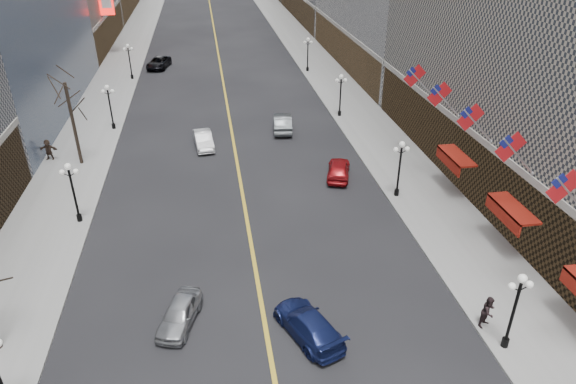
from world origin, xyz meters
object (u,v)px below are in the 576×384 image
object	(u,v)px
streetlamp_east_1	(400,163)
streetlamp_east_2	(341,91)
streetlamp_west_2	(110,102)
streetlamp_east_0	(516,304)
car_nb_far	(159,63)
car_nb_near	(179,314)
car_nb_mid	(204,140)
car_sb_mid	(339,169)
streetlamp_east_3	(308,51)
car_sb_near	(308,324)
streetlamp_west_1	(72,187)
streetlamp_west_3	(129,58)
car_sb_far	(283,123)

from	to	relation	value
streetlamp_east_1	streetlamp_east_2	distance (m)	18.00
streetlamp_west_2	streetlamp_east_2	bearing A→B (deg)	0.00
streetlamp_east_0	car_nb_far	xyz separation A→B (m)	(-20.44, 57.34, -2.14)
streetlamp_east_0	streetlamp_west_2	world-z (taller)	same
streetlamp_east_2	streetlamp_west_2	distance (m)	23.60
car_nb_near	car_nb_mid	distance (m)	23.72
car_sb_mid	streetlamp_west_2	bearing A→B (deg)	-18.01
streetlamp_east_1	car_nb_near	xyz separation A→B (m)	(-16.29, -11.56, -2.22)
streetlamp_east_3	streetlamp_west_2	xyz separation A→B (m)	(-23.60, -18.00, 0.00)
car_sb_mid	car_nb_mid	bearing A→B (deg)	-19.36
streetlamp_west_2	car_sb_near	world-z (taller)	streetlamp_west_2
streetlamp_east_0	streetlamp_east_1	size ratio (longest dim) A/B	1.00
streetlamp_east_1	car_nb_far	world-z (taller)	streetlamp_east_1
streetlamp_west_1	car_sb_near	bearing A→B (deg)	-44.03
streetlamp_east_2	car_nb_far	size ratio (longest dim) A/B	0.83
streetlamp_west_3	car_nb_near	world-z (taller)	streetlamp_west_3
streetlamp_east_0	streetlamp_east_2	size ratio (longest dim) A/B	1.00
streetlamp_east_1	streetlamp_east_3	bearing A→B (deg)	90.00
streetlamp_east_1	car_nb_mid	xyz separation A→B (m)	(-14.62, 12.10, -2.17)
streetlamp_west_3	car_sb_mid	xyz separation A→B (m)	(19.97, -31.98, -2.14)
streetlamp_east_0	car_sb_mid	size ratio (longest dim) A/B	1.01
streetlamp_east_2	streetlamp_west_2	size ratio (longest dim) A/B	1.00
streetlamp_east_1	streetlamp_west_3	bearing A→B (deg)	123.25
streetlamp_east_2	car_nb_near	size ratio (longest dim) A/B	1.13
streetlamp_east_0	car_nb_far	world-z (taller)	streetlamp_east_0
streetlamp_west_2	streetlamp_east_3	bearing A→B (deg)	37.33
streetlamp_east_3	car_sb_near	distance (m)	50.46
streetlamp_east_2	streetlamp_east_0	bearing A→B (deg)	-90.00
streetlamp_east_1	streetlamp_east_0	bearing A→B (deg)	-90.00
car_nb_near	streetlamp_west_2	bearing A→B (deg)	122.04
car_nb_near	streetlamp_west_3	bearing A→B (deg)	116.89
streetlamp_east_2	car_sb_far	world-z (taller)	streetlamp_east_2
streetlamp_east_1	car_nb_near	world-z (taller)	streetlamp_east_1
streetlamp_west_2	streetlamp_west_3	size ratio (longest dim) A/B	1.00
car_nb_near	car_sb_near	world-z (taller)	car_sb_near
streetlamp_west_1	streetlamp_west_3	world-z (taller)	same
car_nb_mid	car_sb_near	bearing A→B (deg)	-84.98
streetlamp_east_0	car_sb_near	bearing A→B (deg)	165.36
streetlamp_east_0	car_nb_near	bearing A→B (deg)	164.74
streetlamp_west_1	streetlamp_west_3	distance (m)	36.00
streetlamp_east_2	car_nb_far	bearing A→B (deg)	131.22
streetlamp_west_3	streetlamp_east_2	bearing A→B (deg)	-37.33
streetlamp_west_3	car_nb_far	xyz separation A→B (m)	(3.16, 5.34, -2.14)
streetlamp_west_1	streetlamp_east_2	bearing A→B (deg)	37.33
streetlamp_east_2	car_sb_far	xyz separation A→B (m)	(-6.65, -2.87, -2.07)
car_nb_mid	car_sb_far	xyz separation A→B (m)	(7.97, 3.03, 0.10)
streetlamp_east_3	car_sb_mid	world-z (taller)	streetlamp_east_3
streetlamp_east_2	streetlamp_east_3	bearing A→B (deg)	90.00
streetlamp_east_2	streetlamp_east_3	world-z (taller)	same
car_sb_near	car_sb_far	bearing A→B (deg)	-117.59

